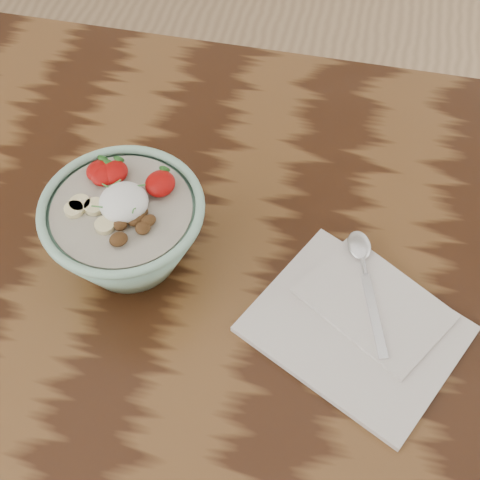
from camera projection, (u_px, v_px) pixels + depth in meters
The scene contains 4 objects.
table at pixel (156, 298), 94.44cm from camera, with size 160.00×90.00×75.00cm.
breakfast_bowl at pixel (126, 228), 81.61cm from camera, with size 19.79×19.79×13.38cm.
napkin at pixel (360, 324), 80.89cm from camera, with size 29.53×27.54×1.45cm.
spoon at pixel (363, 262), 84.60cm from camera, with size 7.21×18.04×0.95cm.
Camera 1 is at (21.72, -44.46, 147.43)cm, focal length 50.00 mm.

